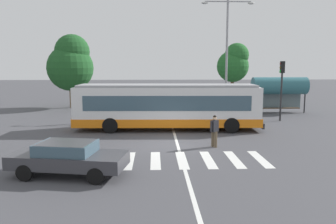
{
  "coord_description": "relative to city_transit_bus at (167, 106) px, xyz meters",
  "views": [
    {
      "loc": [
        -0.92,
        -18.13,
        4.36
      ],
      "look_at": [
        -0.02,
        3.52,
        1.3
      ],
      "focal_mm": 35.85,
      "sensor_mm": 36.0,
      "label": 1
    }
  ],
  "objects": [
    {
      "name": "bus_stop_shelter",
      "position": [
        10.43,
        7.47,
        0.83
      ],
      "size": [
        4.9,
        1.54,
        3.25
      ],
      "color": "#28282B",
      "rests_on": "ground_plane"
    },
    {
      "name": "traffic_light_far_corner",
      "position": [
        8.97,
        3.2,
        1.52
      ],
      "size": [
        0.33,
        0.32,
        4.63
      ],
      "color": "#28282B",
      "rests_on": "ground_plane"
    },
    {
      "name": "foreground_sedan",
      "position": [
        -4.28,
        -9.33,
        -0.82
      ],
      "size": [
        4.75,
        2.59,
        1.35
      ],
      "color": "black",
      "rests_on": "ground_plane"
    },
    {
      "name": "twin_arm_street_lamp",
      "position": [
        5.52,
        7.28,
        4.44
      ],
      "size": [
        4.63,
        0.32,
        9.9
      ],
      "color": "#939399",
      "rests_on": "ground_plane"
    },
    {
      "name": "parked_car_blue",
      "position": [
        0.69,
        10.77,
        -0.82
      ],
      "size": [
        1.87,
        4.5,
        1.35
      ],
      "color": "black",
      "rests_on": "ground_plane"
    },
    {
      "name": "city_transit_bus",
      "position": [
        0.0,
        0.0,
        0.0
      ],
      "size": [
        12.48,
        3.0,
        3.06
      ],
      "color": "black",
      "rests_on": "ground_plane"
    },
    {
      "name": "lane_center_line",
      "position": [
        0.39,
        -2.19,
        -1.59
      ],
      "size": [
        0.16,
        24.0,
        0.01
      ],
      "primitive_type": "cube",
      "color": "silver",
      "rests_on": "ground_plane"
    },
    {
      "name": "crosswalk_painted_stripes",
      "position": [
        0.39,
        -7.35,
        -1.58
      ],
      "size": [
        7.78,
        2.89,
        0.01
      ],
      "color": "silver",
      "rests_on": "ground_plane"
    },
    {
      "name": "pedestrian_crossing_street",
      "position": [
        2.31,
        -4.96,
        -0.62
      ],
      "size": [
        0.47,
        0.45,
        1.72
      ],
      "color": "brown",
      "rests_on": "ground_plane"
    },
    {
      "name": "parked_car_silver",
      "position": [
        3.36,
        11.45,
        -0.82
      ],
      "size": [
        2.01,
        4.57,
        1.35
      ],
      "color": "black",
      "rests_on": "ground_plane"
    },
    {
      "name": "parked_car_charcoal",
      "position": [
        -2.17,
        10.72,
        -0.82
      ],
      "size": [
        2.05,
        4.59,
        1.35
      ],
      "color": "black",
      "rests_on": "ground_plane"
    },
    {
      "name": "background_tree_right",
      "position": [
        8.14,
        15.52,
        2.95
      ],
      "size": [
        3.57,
        3.57,
        6.78
      ],
      "color": "brown",
      "rests_on": "ground_plane"
    },
    {
      "name": "background_tree_left",
      "position": [
        -9.25,
        12.15,
        2.92
      ],
      "size": [
        4.62,
        4.62,
        7.39
      ],
      "color": "brown",
      "rests_on": "ground_plane"
    },
    {
      "name": "ground_plane",
      "position": [
        0.05,
        -4.19,
        -1.59
      ],
      "size": [
        160.0,
        160.0,
        0.0
      ],
      "primitive_type": "plane",
      "color": "#47474C"
    }
  ]
}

